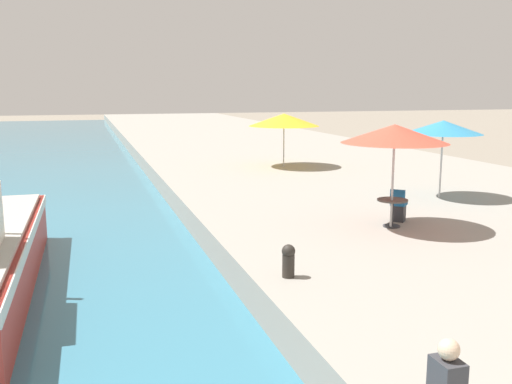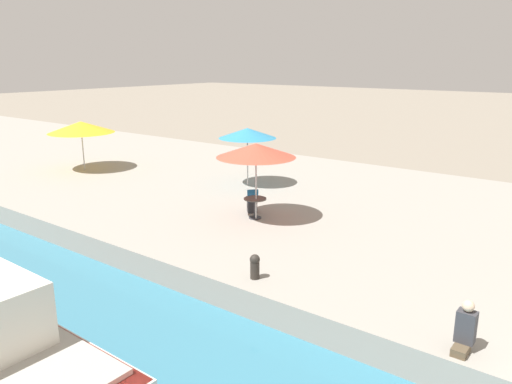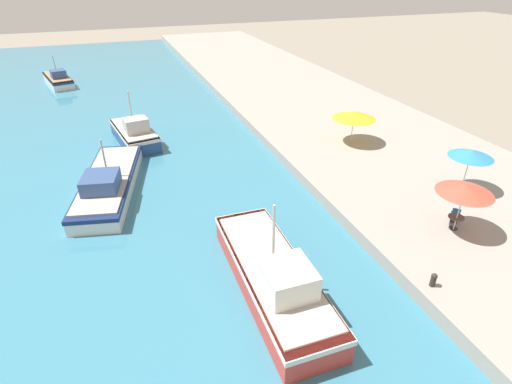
{
  "view_description": "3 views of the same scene",
  "coord_description": "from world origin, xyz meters",
  "px_view_note": "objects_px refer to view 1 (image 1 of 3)",
  "views": [
    {
      "loc": [
        -2.97,
        -1.15,
        4.39
      ],
      "look_at": [
        1.5,
        13.59,
        1.58
      ],
      "focal_mm": 40.0,
      "sensor_mm": 36.0,
      "label": 1
    },
    {
      "loc": [
        -8.72,
        1.61,
        6.22
      ],
      "look_at": [
        4.63,
        11.73,
        1.78
      ],
      "focal_mm": 35.0,
      "sensor_mm": 36.0,
      "label": 2
    },
    {
      "loc": [
        -10.83,
        -0.7,
        12.84
      ],
      "look_at": [
        -4.0,
        18.0,
        1.38
      ],
      "focal_mm": 28.0,
      "sensor_mm": 36.0,
      "label": 3
    }
  ],
  "objects_px": {
    "cafe_umbrella_pink": "(395,134)",
    "cafe_umbrella_striped": "(284,120)",
    "cafe_umbrella_white": "(443,127)",
    "cafe_table": "(392,207)",
    "mooring_bollard": "(288,260)",
    "cafe_chair_left": "(398,210)"
  },
  "relations": [
    {
      "from": "cafe_umbrella_white",
      "to": "cafe_umbrella_pink",
      "type": "bearing_deg",
      "value": -138.54
    },
    {
      "from": "cafe_umbrella_pink",
      "to": "cafe_umbrella_striped",
      "type": "xyz_separation_m",
      "value": [
        1.33,
        12.08,
        -0.29
      ]
    },
    {
      "from": "cafe_umbrella_striped",
      "to": "cafe_chair_left",
      "type": "bearing_deg",
      "value": -93.69
    },
    {
      "from": "cafe_umbrella_white",
      "to": "cafe_umbrella_striped",
      "type": "height_order",
      "value": "cafe_umbrella_white"
    },
    {
      "from": "cafe_umbrella_white",
      "to": "cafe_table",
      "type": "bearing_deg",
      "value": -138.8
    },
    {
      "from": "cafe_umbrella_striped",
      "to": "cafe_table",
      "type": "height_order",
      "value": "cafe_umbrella_striped"
    },
    {
      "from": "cafe_umbrella_striped",
      "to": "mooring_bollard",
      "type": "distance_m",
      "value": 16.02
    },
    {
      "from": "cafe_chair_left",
      "to": "mooring_bollard",
      "type": "bearing_deg",
      "value": -97.7
    },
    {
      "from": "cafe_umbrella_white",
      "to": "cafe_table",
      "type": "relative_size",
      "value": 3.21
    },
    {
      "from": "cafe_umbrella_striped",
      "to": "mooring_bollard",
      "type": "height_order",
      "value": "cafe_umbrella_striped"
    },
    {
      "from": "mooring_bollard",
      "to": "cafe_umbrella_striped",
      "type": "bearing_deg",
      "value": 70.71
    },
    {
      "from": "cafe_umbrella_pink",
      "to": "cafe_chair_left",
      "type": "xyz_separation_m",
      "value": [
        0.59,
        0.62,
        -2.14
      ]
    },
    {
      "from": "cafe_umbrella_striped",
      "to": "cafe_umbrella_pink",
      "type": "bearing_deg",
      "value": -96.26
    },
    {
      "from": "cafe_umbrella_pink",
      "to": "cafe_umbrella_white",
      "type": "distance_m",
      "value": 5.0
    },
    {
      "from": "cafe_umbrella_pink",
      "to": "mooring_bollard",
      "type": "height_order",
      "value": "cafe_umbrella_pink"
    },
    {
      "from": "cafe_umbrella_pink",
      "to": "mooring_bollard",
      "type": "bearing_deg",
      "value": -143.2
    },
    {
      "from": "cafe_umbrella_pink",
      "to": "cafe_table",
      "type": "relative_size",
      "value": 3.43
    },
    {
      "from": "cafe_table",
      "to": "cafe_umbrella_pink",
      "type": "bearing_deg",
      "value": -128.88
    },
    {
      "from": "cafe_umbrella_pink",
      "to": "cafe_table",
      "type": "distance_m",
      "value": 1.94
    },
    {
      "from": "cafe_chair_left",
      "to": "mooring_bollard",
      "type": "xyz_separation_m",
      "value": [
        -4.52,
        -3.57,
        0.02
      ]
    },
    {
      "from": "cafe_umbrella_white",
      "to": "cafe_chair_left",
      "type": "xyz_separation_m",
      "value": [
        -3.16,
        -2.69,
        -2.02
      ]
    },
    {
      "from": "cafe_umbrella_striped",
      "to": "cafe_chair_left",
      "type": "relative_size",
      "value": 3.61
    }
  ]
}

